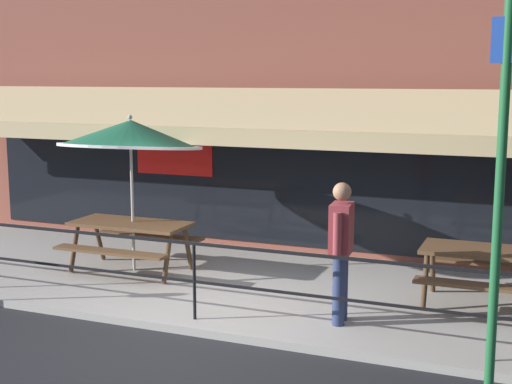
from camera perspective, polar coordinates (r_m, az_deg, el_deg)
ground_plane at (r=8.68m, az=-5.82°, el=-11.31°), size 120.00×120.00×0.00m
patio_deck at (r=10.38m, az=-0.62°, el=-7.50°), size 15.00×4.00×0.10m
restaurant_building at (r=12.08m, az=3.56°, el=14.96°), size 15.00×1.60×8.56m
patio_railing at (r=8.69m, az=-4.97°, el=-5.74°), size 13.84×0.04×0.97m
picnic_table_left at (r=10.94m, az=-10.00°, el=-3.21°), size 1.80×1.42×0.76m
picnic_table_centre at (r=9.58m, az=18.48°, el=-5.34°), size 1.80×1.42×0.76m
patio_umbrella_left at (r=10.79m, az=-10.01°, el=4.54°), size 2.14×2.14×2.39m
pedestrian_walking at (r=8.55m, az=6.82°, el=-4.24°), size 0.27×0.62×1.71m
street_sign_pole at (r=6.76m, az=19.07°, el=3.19°), size 0.28×0.09×4.66m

